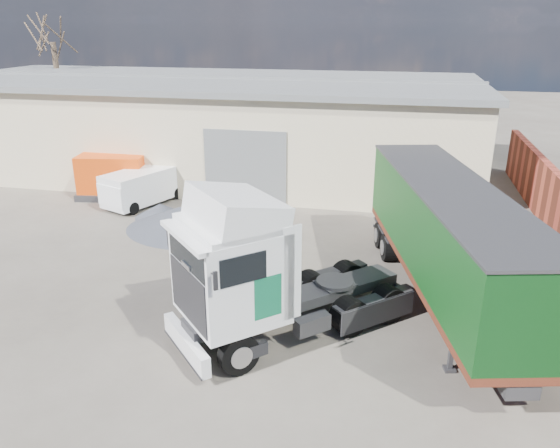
% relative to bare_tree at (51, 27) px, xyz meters
% --- Properties ---
extents(ground, '(120.00, 120.00, 0.00)m').
position_rel_bare_tree_xyz_m(ground, '(18.00, -20.00, -7.92)').
color(ground, '#282521').
rests_on(ground, ground).
extents(warehouse, '(30.60, 12.60, 5.42)m').
position_rel_bare_tree_xyz_m(warehouse, '(12.00, -4.00, -5.26)').
color(warehouse, beige).
rests_on(warehouse, ground).
extents(bare_tree, '(4.00, 4.00, 9.60)m').
position_rel_bare_tree_xyz_m(bare_tree, '(0.00, 0.00, 0.00)').
color(bare_tree, '#382B21').
rests_on(bare_tree, ground).
extents(tractor_unit, '(6.56, 6.36, 4.52)m').
position_rel_bare_tree_xyz_m(tractor_unit, '(19.62, -21.45, -6.02)').
color(tractor_unit, black).
rests_on(tractor_unit, ground).
extents(box_trailer, '(5.06, 11.69, 3.80)m').
position_rel_bare_tree_xyz_m(box_trailer, '(24.63, -18.04, -5.60)').
color(box_trailer, '#2D2D30').
rests_on(box_trailer, ground).
extents(panel_van, '(3.11, 4.44, 1.68)m').
position_rel_bare_tree_xyz_m(panel_van, '(11.13, -11.12, -7.05)').
color(panel_van, black).
rests_on(panel_van, ground).
extents(orange_skip, '(3.75, 2.67, 2.16)m').
position_rel_bare_tree_xyz_m(orange_skip, '(9.24, -10.20, -6.98)').
color(orange_skip, '#2D2D30').
rests_on(orange_skip, ground).
extents(gravel_heap, '(6.39, 6.39, 1.05)m').
position_rel_bare_tree_xyz_m(gravel_heap, '(14.19, -13.96, -7.43)').
color(gravel_heap, '#21252C').
rests_on(gravel_heap, ground).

